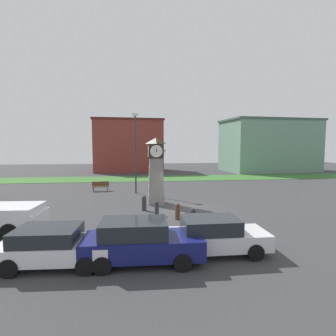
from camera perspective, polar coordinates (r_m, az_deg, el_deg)
The scene contains 14 objects.
ground_plane at distance 18.34m, azimuth 3.10°, elevation -8.84°, with size 89.81×89.81×0.00m, color #38383A.
clock_tower at distance 19.48m, azimuth -2.65°, elevation -0.77°, with size 1.47×1.37×4.93m.
bollard_near_tower at distance 14.61m, azimuth 5.44°, elevation -10.50°, with size 0.29×0.29×0.97m.
bollard_mid_row at distance 15.67m, azimuth 2.10°, elevation -9.39°, with size 0.30×0.30×0.98m.
bollard_far_row at distance 16.63m, azimuth -2.46°, elevation -8.66°, with size 0.27×0.27×0.91m.
bollard_end_row at distance 17.77m, azimuth -5.23°, elevation -7.59°, with size 0.31×0.31×1.03m.
car_navy_sedan at distance 10.85m, azimuth -23.52°, elevation -15.18°, with size 4.12×2.17×1.40m.
car_near_tower at distance 10.20m, azimuth -5.99°, elevation -15.55°, with size 4.48×2.00×1.61m.
car_by_building at distance 11.09m, azimuth 10.20°, elevation -14.22°, with size 4.04×1.88×1.48m.
bench at distance 25.84m, azimuth -14.48°, elevation -3.74°, with size 1.65×0.70×0.90m.
street_lamp_near_road at distance 23.80m, azimuth -7.09°, elevation 4.32°, with size 0.50×0.24×7.21m.
warehouse_blue_far at distance 44.67m, azimuth -8.66°, elevation 4.89°, with size 11.82×7.45×8.64m.
storefront_low_left at distance 47.30m, azimuth 21.07°, elevation 4.59°, with size 15.74×9.86×8.59m.
grass_verge_far at distance 34.54m, azimuth 0.32°, elevation -2.24°, with size 53.89×5.70×0.04m, color #386B2D.
Camera 1 is at (-2.99, -17.55, 4.40)m, focal length 28.00 mm.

